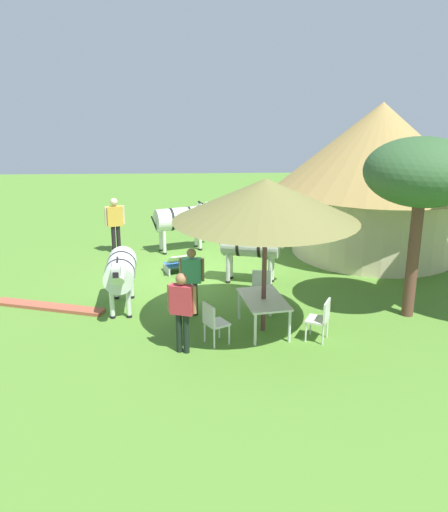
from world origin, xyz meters
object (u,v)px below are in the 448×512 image
(guest_beside_umbrella, at_px, (182,305))
(striped_lounge_chair, at_px, (176,264))
(shade_umbrella, at_px, (266,200))
(standing_watcher, at_px, (115,220))
(patio_chair_near_lawn, at_px, (261,287))
(patio_dining_table, at_px, (264,302))
(zebra_by_umbrella, at_px, (182,219))
(guest_behind_table, at_px, (192,275))
(thatched_hut, at_px, (378,173))
(zebra_toward_hut, at_px, (253,245))
(patio_chair_near_hut, at_px, (213,321))
(acacia_tree_left_background, at_px, (422,174))
(zebra_nearest_camera, at_px, (121,271))
(patio_chair_east_end, at_px, (321,317))

(guest_beside_umbrella, height_order, striped_lounge_chair, guest_beside_umbrella)
(shade_umbrella, relative_size, standing_watcher, 2.20)
(patio_chair_near_lawn, bearing_deg, shade_umbrella, 90.00)
(patio_dining_table, relative_size, patio_chair_near_lawn, 1.78)
(zebra_by_umbrella, bearing_deg, guest_behind_table, -15.89)
(thatched_hut, xyz_separation_m, zebra_toward_hut, (2.62, -4.02, -1.47))
(shade_umbrella, relative_size, patio_chair_near_hut, 4.27)
(patio_chair_near_hut, distance_m, acacia_tree_left_background, 5.46)
(patio_chair_near_hut, relative_size, acacia_tree_left_background, 0.22)
(striped_lounge_chair, distance_m, zebra_toward_hut, 2.37)
(patio_dining_table, relative_size, guest_beside_umbrella, 0.96)
(patio_chair_near_lawn, relative_size, zebra_by_umbrella, 0.42)
(guest_behind_table, height_order, standing_watcher, standing_watcher)
(patio_dining_table, bearing_deg, guest_beside_umbrella, -60.46)
(thatched_hut, distance_m, guest_behind_table, 7.49)
(zebra_nearest_camera, distance_m, zebra_by_umbrella, 4.88)
(patio_chair_east_end, height_order, striped_lounge_chair, patio_chair_east_end)
(thatched_hut, distance_m, standing_watcher, 8.19)
(thatched_hut, distance_m, guest_beside_umbrella, 8.88)
(thatched_hut, bearing_deg, acacia_tree_left_background, -7.12)
(shade_umbrella, distance_m, patio_chair_near_hut, 2.68)
(patio_dining_table, xyz_separation_m, patio_chair_near_hut, (0.64, -1.09, -0.14))
(guest_beside_umbrella, bearing_deg, zebra_toward_hut, 84.12)
(striped_lounge_chair, distance_m, zebra_nearest_camera, 2.87)
(patio_chair_east_end, height_order, acacia_tree_left_background, acacia_tree_left_background)
(patio_dining_table, distance_m, patio_chair_near_hut, 1.28)
(thatched_hut, bearing_deg, patio_dining_table, -35.71)
(patio_chair_near_lawn, relative_size, acacia_tree_left_background, 0.22)
(patio_chair_near_hut, bearing_deg, patio_chair_east_end, 61.95)
(patio_chair_near_hut, distance_m, guest_behind_table, 1.66)
(striped_lounge_chair, relative_size, acacia_tree_left_background, 0.23)
(patio_chair_near_lawn, distance_m, guest_beside_umbrella, 2.91)
(patio_dining_table, relative_size, zebra_by_umbrella, 0.75)
(patio_chair_near_lawn, height_order, zebra_nearest_camera, zebra_nearest_camera)
(shade_umbrella, distance_m, guest_beside_umbrella, 2.72)
(guest_behind_table, xyz_separation_m, zebra_nearest_camera, (-0.44, -1.67, -0.01))
(shade_umbrella, distance_m, zebra_by_umbrella, 6.61)
(thatched_hut, distance_m, striped_lounge_chair, 6.74)
(shade_umbrella, xyz_separation_m, zebra_nearest_camera, (-1.33, -3.22, -1.93))
(patio_chair_near_hut, xyz_separation_m, standing_watcher, (-6.51, -2.91, 0.53))
(patio_chair_near_lawn, xyz_separation_m, patio_chair_near_hut, (1.91, -1.18, 0.00))
(striped_lounge_chair, height_order, zebra_nearest_camera, zebra_nearest_camera)
(patio_chair_near_hut, height_order, acacia_tree_left_background, acacia_tree_left_background)
(patio_chair_near_lawn, bearing_deg, striped_lounge_chair, -46.44)
(zebra_by_umbrella, bearing_deg, acacia_tree_left_background, 24.82)
(patio_dining_table, height_order, zebra_nearest_camera, zebra_nearest_camera)
(guest_behind_table, relative_size, zebra_toward_hut, 0.76)
(guest_behind_table, xyz_separation_m, zebra_by_umbrella, (-5.14, -0.39, 0.06))
(thatched_hut, distance_m, patio_chair_east_end, 7.11)
(patio_chair_near_hut, relative_size, zebra_nearest_camera, 0.40)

